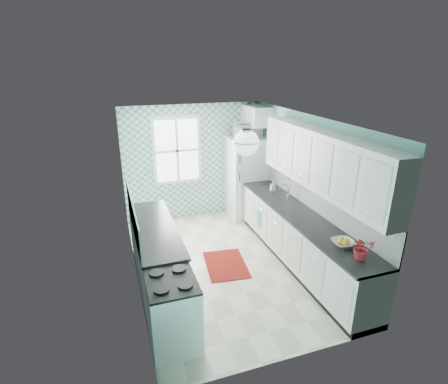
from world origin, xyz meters
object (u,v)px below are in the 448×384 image
object	(u,v)px
sink	(281,199)
microwave	(248,130)
stove	(173,310)
potted_plant	(362,248)
fruit_bowl	(343,243)
ceiling_light	(246,143)
fridge	(246,178)

from	to	relation	value
sink	microwave	size ratio (longest dim) A/B	0.95
stove	microwave	distance (m)	4.29
sink	potted_plant	size ratio (longest dim) A/B	1.72
fruit_bowl	sink	bearing A→B (deg)	89.86
ceiling_light	microwave	distance (m)	2.88
ceiling_light	fruit_bowl	distance (m)	1.93
fridge	microwave	bearing A→B (deg)	50.77
ceiling_light	sink	world-z (taller)	ceiling_light
stove	sink	world-z (taller)	sink
ceiling_light	microwave	xyz separation A→B (m)	(1.11, 2.63, -0.37)
fridge	sink	xyz separation A→B (m)	(0.09, -1.45, 0.04)
stove	fruit_bowl	xyz separation A→B (m)	(2.40, -0.01, 0.51)
sink	potted_plant	distance (m)	2.23
ceiling_light	sink	size ratio (longest dim) A/B	0.66
ceiling_light	potted_plant	distance (m)	2.01
ceiling_light	fruit_bowl	size ratio (longest dim) A/B	1.17
ceiling_light	fridge	xyz separation A→B (m)	(1.11, 2.63, -1.43)
sink	fruit_bowl	distance (m)	1.85
fruit_bowl	microwave	size ratio (longest dim) A/B	0.53
ceiling_light	stove	bearing A→B (deg)	-150.64
potted_plant	microwave	xyz separation A→B (m)	(-0.09, 3.67, 0.86)
stove	fruit_bowl	world-z (taller)	fruit_bowl
potted_plant	microwave	world-z (taller)	microwave
fruit_bowl	ceiling_light	bearing A→B (deg)	150.40
sink	potted_plant	xyz separation A→B (m)	(-0.00, -2.22, 0.16)
ceiling_light	microwave	size ratio (longest dim) A/B	0.62
fridge	potted_plant	size ratio (longest dim) A/B	5.81
potted_plant	ceiling_light	bearing A→B (deg)	138.89
fridge	potted_plant	distance (m)	3.68
ceiling_light	fruit_bowl	world-z (taller)	ceiling_light
ceiling_light	potted_plant	bearing A→B (deg)	-41.11
fridge	microwave	xyz separation A→B (m)	(0.00, 0.00, 1.05)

